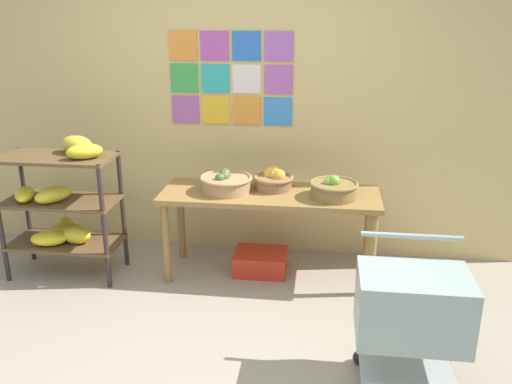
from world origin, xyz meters
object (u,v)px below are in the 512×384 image
fruit_basket_right (226,183)px  fruit_basket_back_right (274,179)px  shopping_cart (412,310)px  fruit_basket_back_left (333,188)px  produce_crate_under_table (261,262)px  banana_shelf_unit (63,202)px  display_table (270,203)px

fruit_basket_right → fruit_basket_back_right: 0.38m
fruit_basket_back_right → shopping_cart: bearing=-56.4°
fruit_basket_back_left → produce_crate_under_table: (-0.55, 0.10, -0.68)m
banana_shelf_unit → display_table: (1.60, 0.17, -0.00)m
fruit_basket_back_right → shopping_cart: (0.89, -1.34, -0.29)m
fruit_basket_right → shopping_cart: fruit_basket_right is taller
display_table → fruit_basket_back_right: 0.20m
fruit_basket_back_right → produce_crate_under_table: size_ratio=0.76×
fruit_basket_right → produce_crate_under_table: 0.73m
display_table → fruit_basket_right: bearing=-177.9°
display_table → fruit_basket_back_left: bearing=-6.6°
fruit_basket_right → produce_crate_under_table: fruit_basket_right is taller
fruit_basket_back_left → banana_shelf_unit: bearing=-176.9°
banana_shelf_unit → fruit_basket_right: size_ratio=2.75×
fruit_basket_back_right → shopping_cart: 1.63m
banana_shelf_unit → fruit_basket_back_right: size_ratio=3.55×
fruit_basket_back_left → produce_crate_under_table: 0.88m
banana_shelf_unit → produce_crate_under_table: bearing=7.9°
fruit_basket_right → fruit_basket_back_left: bearing=-3.0°
shopping_cart → fruit_basket_back_left: bearing=108.4°
fruit_basket_right → fruit_basket_back_left: same height
banana_shelf_unit → fruit_basket_back_left: 2.09m
banana_shelf_unit → fruit_basket_right: banana_shelf_unit is taller
fruit_basket_right → produce_crate_under_table: (0.26, 0.05, -0.68)m
banana_shelf_unit → fruit_basket_back_left: bearing=3.1°
display_table → fruit_basket_back_right: fruit_basket_back_right is taller
banana_shelf_unit → fruit_basket_back_right: (1.62, 0.28, 0.16)m
banana_shelf_unit → fruit_basket_right: (1.26, 0.16, 0.16)m
produce_crate_under_table → banana_shelf_unit: bearing=-172.1°
display_table → produce_crate_under_table: bearing=151.3°
display_table → fruit_basket_right: size_ratio=4.12×
display_table → fruit_basket_right: 0.38m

